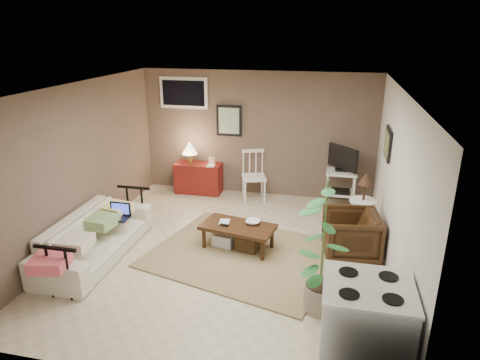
% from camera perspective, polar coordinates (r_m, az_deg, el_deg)
% --- Properties ---
extents(floor, '(5.00, 5.00, 0.00)m').
position_cam_1_polar(floor, '(6.41, -1.91, -9.64)').
color(floor, '#C1B293').
rests_on(floor, ground).
extents(art_back, '(0.50, 0.03, 0.60)m').
position_cam_1_polar(art_back, '(8.30, -1.46, 7.92)').
color(art_back, black).
extents(art_right, '(0.03, 0.60, 0.45)m').
position_cam_1_polar(art_right, '(6.71, 19.12, 4.62)').
color(art_right, black).
extents(window, '(0.96, 0.03, 0.60)m').
position_cam_1_polar(window, '(8.47, -7.52, 11.44)').
color(window, white).
extents(rug, '(2.97, 2.61, 0.02)m').
position_cam_1_polar(rug, '(6.33, 0.34, -9.91)').
color(rug, '#8E7753').
rests_on(rug, floor).
extents(coffee_table, '(1.16, 0.74, 0.41)m').
position_cam_1_polar(coffee_table, '(6.41, -0.34, -7.33)').
color(coffee_table, '#37220F').
rests_on(coffee_table, floor).
extents(sofa, '(0.62, 2.12, 0.83)m').
position_cam_1_polar(sofa, '(6.47, -18.82, -6.34)').
color(sofa, beige).
rests_on(sofa, floor).
extents(sofa_pillows, '(0.41, 2.01, 0.14)m').
position_cam_1_polar(sofa_pillows, '(6.22, -19.65, -6.55)').
color(sofa_pillows, beige).
rests_on(sofa_pillows, sofa).
extents(sofa_end_rails, '(0.57, 2.12, 0.71)m').
position_cam_1_polar(sofa_end_rails, '(6.44, -17.83, -6.95)').
color(sofa_end_rails, black).
rests_on(sofa_end_rails, floor).
extents(laptop, '(0.33, 0.24, 0.22)m').
position_cam_1_polar(laptop, '(6.61, -15.83, -4.30)').
color(laptop, black).
rests_on(laptop, sofa).
extents(red_console, '(0.91, 0.40, 1.05)m').
position_cam_1_polar(red_console, '(8.56, -5.64, 0.65)').
color(red_console, maroon).
rests_on(red_console, floor).
extents(spindle_chair, '(0.54, 0.54, 0.95)m').
position_cam_1_polar(spindle_chair, '(8.15, 1.84, 0.37)').
color(spindle_chair, white).
rests_on(spindle_chair, floor).
extents(tv_stand, '(0.54, 0.53, 1.15)m').
position_cam_1_polar(tv_stand, '(7.96, 13.36, 0.60)').
color(tv_stand, white).
rests_on(tv_stand, floor).
extents(side_table, '(0.41, 0.41, 1.10)m').
position_cam_1_polar(side_table, '(6.77, 16.14, -2.44)').
color(side_table, white).
rests_on(side_table, floor).
extents(armchair, '(0.80, 0.84, 0.77)m').
position_cam_1_polar(armchair, '(6.31, 14.56, -6.89)').
color(armchair, black).
rests_on(armchair, floor).
extents(potted_plant, '(0.41, 0.41, 1.64)m').
position_cam_1_polar(potted_plant, '(4.90, 11.06, -8.27)').
color(potted_plant, gray).
rests_on(potted_plant, floor).
extents(stove, '(0.79, 0.73, 1.03)m').
position_cam_1_polar(stove, '(4.28, 16.18, -19.04)').
color(stove, silver).
rests_on(stove, floor).
extents(bowl, '(0.21, 0.05, 0.21)m').
position_cam_1_polar(bowl, '(6.35, 1.73, -4.95)').
color(bowl, '#37220F').
rests_on(bowl, coffee_table).
extents(book_table, '(0.15, 0.03, 0.20)m').
position_cam_1_polar(book_table, '(6.40, -2.77, -4.81)').
color(book_table, '#37220F').
rests_on(book_table, coffee_table).
extents(book_console, '(0.15, 0.03, 0.20)m').
position_cam_1_polar(book_console, '(8.29, -4.42, 2.54)').
color(book_console, '#37220F').
rests_on(book_console, red_console).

